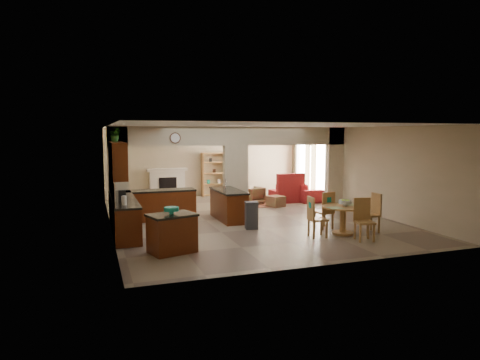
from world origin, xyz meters
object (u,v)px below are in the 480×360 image
object	(u,v)px
kitchen_island	(172,233)
dining_table	(343,215)
armchair	(253,195)
sofa	(300,190)

from	to	relation	value
kitchen_island	dining_table	xyz separation A→B (m)	(4.46, 0.25, 0.06)
dining_table	armchair	distance (m)	5.27
dining_table	armchair	bearing A→B (deg)	95.00
kitchen_island	dining_table	distance (m)	4.47
kitchen_island	armchair	size ratio (longest dim) A/B	1.66
kitchen_island	sofa	size ratio (longest dim) A/B	0.48
sofa	dining_table	bearing A→B (deg)	160.58
sofa	kitchen_island	bearing A→B (deg)	131.08
sofa	armchair	world-z (taller)	sofa
kitchen_island	sofa	distance (m)	8.55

